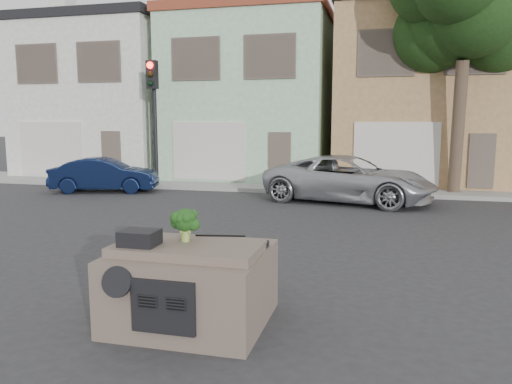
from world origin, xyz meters
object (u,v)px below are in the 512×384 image
at_px(silver_pickup, 349,202).
at_px(traffic_signal, 154,124).
at_px(navy_sedan, 105,192).
at_px(broccoli, 185,225).

bearing_deg(silver_pickup, traffic_signal, 89.51).
distance_m(navy_sedan, silver_pickup, 9.21).
relative_size(navy_sedan, traffic_signal, 0.77).
height_order(traffic_signal, broccoli, traffic_signal).
relative_size(silver_pickup, broccoli, 12.19).
bearing_deg(silver_pickup, broccoli, -175.42).
distance_m(traffic_signal, broccoli, 14.11).
xyz_separation_m(traffic_signal, broccoli, (6.42, -12.51, -1.20)).
relative_size(silver_pickup, traffic_signal, 1.10).
height_order(silver_pickup, broccoli, broccoli).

